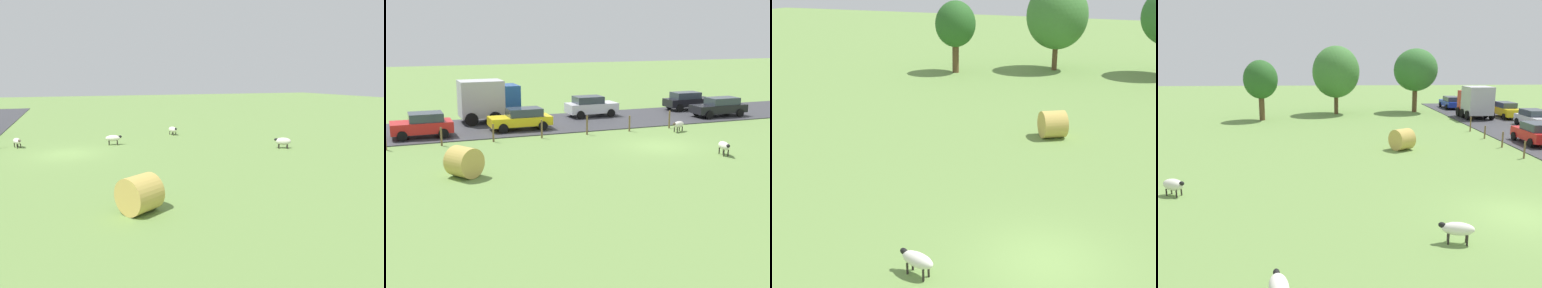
# 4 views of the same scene
# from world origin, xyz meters

# --- Properties ---
(ground_plane) EXTENTS (160.00, 160.00, 0.00)m
(ground_plane) POSITION_xyz_m (0.00, 0.00, 0.00)
(ground_plane) COLOR #6B8E47
(road_strip) EXTENTS (8.00, 80.00, 0.06)m
(road_strip) POSITION_xyz_m (9.62, 0.00, 0.03)
(road_strip) COLOR #38383D
(road_strip) RESTS_ON ground_plane
(sheep_2) EXTENTS (1.27, 0.69, 0.77)m
(sheep_2) POSITION_xyz_m (-3.36, -2.22, 0.54)
(sheep_2) COLOR silver
(sheep_2) RESTS_ON ground_plane
(sheep_3) EXTENTS (0.84, 1.22, 0.73)m
(sheep_3) POSITION_xyz_m (3.46, -3.51, 0.50)
(sheep_3) COLOR silver
(sheep_3) RESTS_ON ground_plane
(hay_bale_0) EXTENTS (1.86, 1.92, 1.47)m
(hay_bale_0) POSITION_xyz_m (-2.52, 12.05, 0.73)
(hay_bale_0) COLOR tan
(hay_bale_0) RESTS_ON ground_plane
(fence_post_0) EXTENTS (0.12, 0.12, 1.27)m
(fence_post_0) POSITION_xyz_m (4.79, -3.59, 0.64)
(fence_post_0) COLOR brown
(fence_post_0) RESTS_ON ground_plane
(fence_post_1) EXTENTS (0.12, 0.12, 1.10)m
(fence_post_1) POSITION_xyz_m (4.79, -0.41, 0.55)
(fence_post_1) COLOR brown
(fence_post_1) RESTS_ON ground_plane
(fence_post_2) EXTENTS (0.12, 0.12, 1.29)m
(fence_post_2) POSITION_xyz_m (4.79, 2.77, 0.64)
(fence_post_2) COLOR brown
(fence_post_2) RESTS_ON ground_plane
(fence_post_3) EXTENTS (0.12, 0.12, 1.22)m
(fence_post_3) POSITION_xyz_m (4.79, 5.95, 0.61)
(fence_post_3) COLOR brown
(fence_post_3) RESTS_ON ground_plane
(fence_post_4) EXTENTS (0.12, 0.12, 1.13)m
(fence_post_4) POSITION_xyz_m (4.79, 9.13, 0.56)
(fence_post_4) COLOR brown
(fence_post_4) RESTS_ON ground_plane
(fence_post_5) EXTENTS (0.12, 0.12, 1.14)m
(fence_post_5) POSITION_xyz_m (4.79, 12.30, 0.57)
(fence_post_5) COLOR brown
(fence_post_5) RESTS_ON ground_plane
(truck_1) EXTENTS (2.72, 4.37, 3.18)m
(truck_1) POSITION_xyz_m (11.66, 8.04, 1.77)
(truck_1) COLOR #1E4C99
(truck_1) RESTS_ON road_strip
(car_0) EXTENTS (2.21, 3.89, 1.59)m
(car_0) POSITION_xyz_m (7.69, 13.15, 0.88)
(car_0) COLOR red
(car_0) RESTS_ON road_strip
(car_5) EXTENTS (2.00, 4.49, 1.51)m
(car_5) POSITION_xyz_m (7.71, -10.01, 0.85)
(car_5) COLOR black
(car_5) RESTS_ON road_strip
(car_6) EXTENTS (2.09, 4.30, 1.50)m
(car_6) POSITION_xyz_m (7.94, 6.48, 0.84)
(car_6) COLOR yellow
(car_6) RESTS_ON road_strip
(car_7) EXTENTS (2.11, 4.05, 1.64)m
(car_7) POSITION_xyz_m (11.40, -0.23, 0.91)
(car_7) COLOR silver
(car_7) RESTS_ON road_strip
(car_8) EXTENTS (1.95, 4.25, 1.55)m
(car_8) POSITION_xyz_m (11.67, -9.56, 0.87)
(car_8) COLOR black
(car_8) RESTS_ON road_strip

